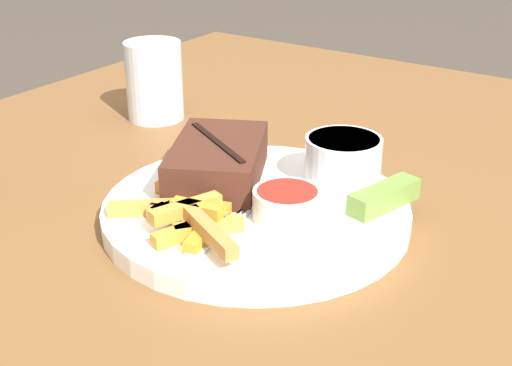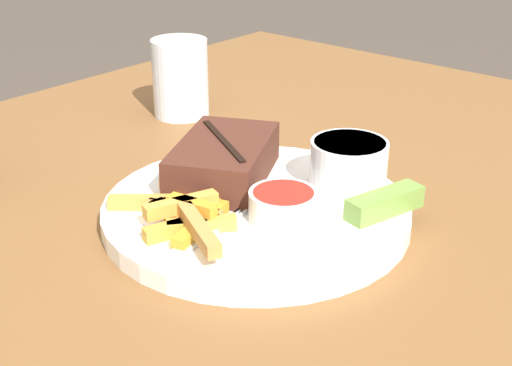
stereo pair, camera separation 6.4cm
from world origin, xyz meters
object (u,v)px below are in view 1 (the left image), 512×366
Objects in this scene: dinner_plate at (256,212)px; coleslaw_cup at (343,158)px; dipping_sauce_cup at (287,203)px; fork_utensil at (215,236)px; drinking_glass at (154,81)px; pickle_spear at (384,197)px; steak_portion at (218,162)px.

coleslaw_cup is (0.08, -0.04, 0.04)m from dinner_plate.
fork_utensil is at bearing 154.14° from dipping_sauce_cup.
fork_utensil is at bearing -130.73° from drinking_glass.
pickle_spear is at bearing -41.86° from dipping_sauce_cup.
dipping_sauce_cup is 0.61× the size of drinking_glass.
dipping_sauce_cup is at bearing -119.40° from drinking_glass.
dipping_sauce_cup reaches higher than dinner_plate.
steak_portion is at bearing 72.88° from dipping_sauce_cup.
pickle_spear is at bearing -59.75° from dinner_plate.
coleslaw_cup is 0.09m from dipping_sauce_cup.
pickle_spear reaches higher than fork_utensil.
dipping_sauce_cup is 0.35m from drinking_glass.
steak_portion is at bearing -124.45° from drinking_glass.
fork_utensil is (-0.07, -0.01, 0.01)m from dinner_plate.
coleslaw_cup reaches higher than fork_utensil.
dipping_sauce_cup is at bearing -103.84° from dinner_plate.
coleslaw_cup is 0.16m from fork_utensil.
drinking_glass is (0.16, 0.26, 0.04)m from dinner_plate.
dinner_plate is at bearing 76.16° from dipping_sauce_cup.
coleslaw_cup reaches higher than pickle_spear.
dipping_sauce_cup reaches higher than pickle_spear.
drinking_glass reaches higher than dipping_sauce_cup.
pickle_spear is at bearing -105.73° from drinking_glass.
steak_portion is at bearing 70.76° from dinner_plate.
drinking_glass is at bearing 55.55° from steak_portion.
dipping_sauce_cup is 0.45× the size of fork_utensil.
dipping_sauce_cup is (-0.03, -0.10, -0.00)m from steak_portion.
pickle_spear is at bearing -113.87° from coleslaw_cup.
dipping_sauce_cup is at bearing 138.14° from pickle_spear.
drinking_glass reaches higher than steak_portion.
dinner_plate is 0.05m from dipping_sauce_cup.
coleslaw_cup is at bearing 66.13° from pickle_spear.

